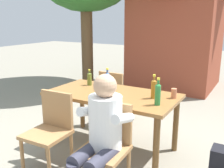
{
  "coord_description": "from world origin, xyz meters",
  "views": [
    {
      "loc": [
        1.57,
        -2.7,
        1.67
      ],
      "look_at": [
        0.0,
        0.0,
        0.87
      ],
      "focal_mm": 41.44,
      "sensor_mm": 36.0,
      "label": 1
    }
  ],
  "objects_px": {
    "chair_near_right": "(107,142)",
    "bottle_green": "(158,93)",
    "chair_near_left": "(51,127)",
    "person_in_white_shirt": "(101,131)",
    "dining_table": "(112,100)",
    "brick_kiosk": "(177,26)",
    "cup_glass": "(104,90)",
    "cup_terracotta": "(174,93)",
    "bottle_olive": "(89,78)",
    "chair_far_left": "(115,95)",
    "bottle_blue": "(107,80)",
    "bottle_amber": "(154,88)"
  },
  "relations": [
    {
      "from": "cup_terracotta",
      "to": "chair_near_right",
      "type": "bearing_deg",
      "value": -112.05
    },
    {
      "from": "bottle_olive",
      "to": "cup_terracotta",
      "type": "height_order",
      "value": "bottle_olive"
    },
    {
      "from": "chair_far_left",
      "to": "brick_kiosk",
      "type": "xyz_separation_m",
      "value": [
        0.06,
        2.97,
        0.99
      ]
    },
    {
      "from": "chair_near_right",
      "to": "chair_far_left",
      "type": "height_order",
      "value": "same"
    },
    {
      "from": "bottle_blue",
      "to": "bottle_green",
      "type": "distance_m",
      "value": 0.83
    },
    {
      "from": "person_in_white_shirt",
      "to": "cup_terracotta",
      "type": "xyz_separation_m",
      "value": [
        0.37,
        1.02,
        0.15
      ]
    },
    {
      "from": "person_in_white_shirt",
      "to": "cup_terracotta",
      "type": "bearing_deg",
      "value": 70.31
    },
    {
      "from": "bottle_blue",
      "to": "bottle_green",
      "type": "relative_size",
      "value": 0.96
    },
    {
      "from": "person_in_white_shirt",
      "to": "bottle_olive",
      "type": "xyz_separation_m",
      "value": [
        -0.85,
        1.03,
        0.19
      ]
    },
    {
      "from": "bottle_amber",
      "to": "cup_terracotta",
      "type": "xyz_separation_m",
      "value": [
        0.21,
        0.12,
        -0.07
      ]
    },
    {
      "from": "chair_near_left",
      "to": "bottle_green",
      "type": "xyz_separation_m",
      "value": [
        1.02,
        0.59,
        0.39
      ]
    },
    {
      "from": "chair_near_left",
      "to": "person_in_white_shirt",
      "type": "xyz_separation_m",
      "value": [
        0.74,
        -0.11,
        0.17
      ]
    },
    {
      "from": "chair_far_left",
      "to": "person_in_white_shirt",
      "type": "distance_m",
      "value": 1.73
    },
    {
      "from": "dining_table",
      "to": "person_in_white_shirt",
      "type": "xyz_separation_m",
      "value": [
        0.37,
        -0.84,
        -0.0
      ]
    },
    {
      "from": "bottle_green",
      "to": "cup_glass",
      "type": "relative_size",
      "value": 3.15
    },
    {
      "from": "bottle_blue",
      "to": "dining_table",
      "type": "bearing_deg",
      "value": -39.78
    },
    {
      "from": "chair_near_right",
      "to": "brick_kiosk",
      "type": "height_order",
      "value": "brick_kiosk"
    },
    {
      "from": "dining_table",
      "to": "bottle_amber",
      "type": "bearing_deg",
      "value": 7.15
    },
    {
      "from": "bottle_blue",
      "to": "cup_glass",
      "type": "height_order",
      "value": "bottle_blue"
    },
    {
      "from": "bottle_olive",
      "to": "brick_kiosk",
      "type": "xyz_separation_m",
      "value": [
        0.17,
        3.51,
        0.63
      ]
    },
    {
      "from": "cup_glass",
      "to": "person_in_white_shirt",
      "type": "bearing_deg",
      "value": -60.22
    },
    {
      "from": "dining_table",
      "to": "bottle_amber",
      "type": "height_order",
      "value": "bottle_amber"
    },
    {
      "from": "cup_glass",
      "to": "cup_terracotta",
      "type": "height_order",
      "value": "cup_terracotta"
    },
    {
      "from": "dining_table",
      "to": "bottle_green",
      "type": "bearing_deg",
      "value": -12.07
    },
    {
      "from": "bottle_green",
      "to": "brick_kiosk",
      "type": "xyz_separation_m",
      "value": [
        -0.96,
        3.84,
        0.6
      ]
    },
    {
      "from": "chair_near_left",
      "to": "cup_glass",
      "type": "relative_size",
      "value": 9.05
    },
    {
      "from": "person_in_white_shirt",
      "to": "cup_terracotta",
      "type": "relative_size",
      "value": 10.04
    },
    {
      "from": "bottle_olive",
      "to": "cup_terracotta",
      "type": "xyz_separation_m",
      "value": [
        1.21,
        -0.0,
        -0.04
      ]
    },
    {
      "from": "bottle_amber",
      "to": "brick_kiosk",
      "type": "distance_m",
      "value": 3.77
    },
    {
      "from": "dining_table",
      "to": "chair_near_right",
      "type": "xyz_separation_m",
      "value": [
        0.36,
        -0.73,
        -0.17
      ]
    },
    {
      "from": "dining_table",
      "to": "bottle_blue",
      "type": "bearing_deg",
      "value": 140.22
    },
    {
      "from": "chair_near_right",
      "to": "cup_terracotta",
      "type": "height_order",
      "value": "same"
    },
    {
      "from": "cup_terracotta",
      "to": "bottle_olive",
      "type": "bearing_deg",
      "value": 179.9
    },
    {
      "from": "bottle_green",
      "to": "chair_near_left",
      "type": "bearing_deg",
      "value": -150.22
    },
    {
      "from": "person_in_white_shirt",
      "to": "cup_glass",
      "type": "relative_size",
      "value": 12.26
    },
    {
      "from": "chair_near_right",
      "to": "chair_near_left",
      "type": "xyz_separation_m",
      "value": [
        -0.73,
        0.0,
        0.0
      ]
    },
    {
      "from": "dining_table",
      "to": "bottle_blue",
      "type": "relative_size",
      "value": 5.62
    },
    {
      "from": "bottle_olive",
      "to": "chair_near_left",
      "type": "bearing_deg",
      "value": -83.3
    },
    {
      "from": "bottle_olive",
      "to": "bottle_blue",
      "type": "relative_size",
      "value": 0.78
    },
    {
      "from": "bottle_olive",
      "to": "cup_terracotta",
      "type": "bearing_deg",
      "value": -0.1
    },
    {
      "from": "brick_kiosk",
      "to": "bottle_olive",
      "type": "bearing_deg",
      "value": -92.77
    },
    {
      "from": "bottle_olive",
      "to": "bottle_amber",
      "type": "relative_size",
      "value": 0.79
    },
    {
      "from": "chair_near_left",
      "to": "bottle_green",
      "type": "distance_m",
      "value": 1.24
    },
    {
      "from": "chair_far_left",
      "to": "bottle_olive",
      "type": "distance_m",
      "value": 0.65
    },
    {
      "from": "chair_far_left",
      "to": "person_in_white_shirt",
      "type": "bearing_deg",
      "value": -64.69
    },
    {
      "from": "cup_terracotta",
      "to": "chair_near_left",
      "type": "bearing_deg",
      "value": -140.37
    },
    {
      "from": "dining_table",
      "to": "brick_kiosk",
      "type": "bearing_deg",
      "value": 94.77
    },
    {
      "from": "brick_kiosk",
      "to": "chair_near_right",
      "type": "bearing_deg",
      "value": -81.36
    },
    {
      "from": "cup_glass",
      "to": "cup_terracotta",
      "type": "xyz_separation_m",
      "value": [
        0.81,
        0.24,
        0.01
      ]
    },
    {
      "from": "chair_near_right",
      "to": "bottle_green",
      "type": "distance_m",
      "value": 0.76
    }
  ]
}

